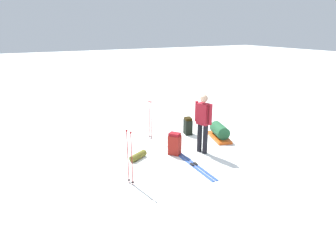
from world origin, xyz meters
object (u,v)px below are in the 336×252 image
object	(u,v)px
ski_poles_planted_far	(130,155)
ski_pair_near	(194,165)
ski_poles_planted_near	(150,118)
skier_standing	(203,121)
sleeping_mat_rolled	(138,156)
gear_sled	(220,132)
backpack_bright	(188,126)
backpack_large_dark	(175,144)

from	to	relation	value
ski_poles_planted_far	ski_pair_near	bearing A→B (deg)	92.85
ski_poles_planted_near	ski_poles_planted_far	world-z (taller)	ski_poles_planted_far
skier_standing	sleeping_mat_rolled	size ratio (longest dim) A/B	3.09
gear_sled	sleeping_mat_rolled	xyz separation A→B (m)	(0.17, -2.91, -0.13)
skier_standing	ski_poles_planted_far	world-z (taller)	skier_standing
ski_pair_near	backpack_bright	bearing A→B (deg)	151.74
skier_standing	ski_poles_planted_far	distance (m)	2.57
backpack_large_dark	gear_sled	xyz separation A→B (m)	(-0.37, 1.88, -0.09)
skier_standing	gear_sled	world-z (taller)	skier_standing
skier_standing	ski_pair_near	world-z (taller)	skier_standing
ski_pair_near	sleeping_mat_rolled	size ratio (longest dim) A/B	3.49
skier_standing	backpack_large_dark	bearing A→B (deg)	-107.32
backpack_large_dark	gear_sled	size ratio (longest dim) A/B	0.55
backpack_large_dark	skier_standing	bearing A→B (deg)	72.68
ski_poles_planted_near	sleeping_mat_rolled	distance (m)	1.68
gear_sled	sleeping_mat_rolled	bearing A→B (deg)	-86.75
ski_poles_planted_near	ski_poles_planted_far	distance (m)	2.89
gear_sled	ski_poles_planted_near	bearing A→B (deg)	-118.95
skier_standing	ski_poles_planted_near	bearing A→B (deg)	-153.60
gear_sled	sleeping_mat_rolled	world-z (taller)	gear_sled
backpack_bright	backpack_large_dark	bearing A→B (deg)	-44.72
ski_poles_planted_far	gear_sled	size ratio (longest dim) A/B	1.10
backpack_large_dark	ski_poles_planted_near	xyz separation A→B (m)	(-1.45, -0.07, 0.38)
ski_poles_planted_near	gear_sled	world-z (taller)	ski_poles_planted_near
skier_standing	ski_pair_near	size ratio (longest dim) A/B	0.88
backpack_large_dark	ski_pair_near	bearing A→B (deg)	6.81
ski_pair_near	ski_poles_planted_far	xyz separation A→B (m)	(0.09, -1.79, 0.71)
ski_poles_planted_far	gear_sled	bearing A→B (deg)	110.10
ski_pair_near	ski_poles_planted_near	xyz separation A→B (m)	(-2.29, -0.17, 0.69)
ski_pair_near	backpack_bright	distance (m)	2.37
ski_poles_planted_near	backpack_bright	bearing A→B (deg)	80.13
skier_standing	backpack_large_dark	xyz separation A→B (m)	(-0.24, -0.77, -0.64)
backpack_bright	ski_poles_planted_far	xyz separation A→B (m)	(2.16, -2.91, 0.44)
backpack_large_dark	gear_sled	distance (m)	1.92
skier_standing	sleeping_mat_rolled	bearing A→B (deg)	-103.98
ski_pair_near	sleeping_mat_rolled	world-z (taller)	sleeping_mat_rolled
ski_poles_planted_near	gear_sled	size ratio (longest dim) A/B	1.07
ski_poles_planted_near	backpack_large_dark	bearing A→B (deg)	2.60
backpack_bright	gear_sled	distance (m)	1.08
backpack_large_dark	ski_poles_planted_far	distance (m)	1.97
ski_poles_planted_near	ski_pair_near	bearing A→B (deg)	4.15
ski_poles_planted_far	sleeping_mat_rolled	xyz separation A→B (m)	(-1.14, 0.66, -0.63)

